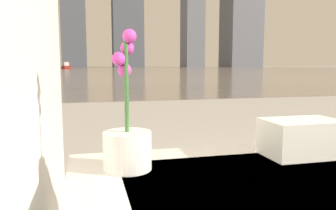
{
  "coord_description": "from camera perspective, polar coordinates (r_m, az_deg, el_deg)",
  "views": [
    {
      "loc": [
        -0.74,
        0.0,
        0.78
      ],
      "look_at": [
        -0.12,
        2.51,
        0.47
      ],
      "focal_mm": 35.0,
      "sensor_mm": 36.0,
      "label": 1
    }
  ],
  "objects": [
    {
      "name": "potted_orchid",
      "position": [
        0.94,
        -7.09,
        -6.12
      ],
      "size": [
        0.14,
        0.14,
        0.4
      ],
      "color": "silver",
      "rests_on": "bathtub"
    },
    {
      "name": "towel_stack",
      "position": [
        1.17,
        22.34,
        -5.32
      ],
      "size": [
        0.25,
        0.16,
        0.12
      ],
      "color": "silver",
      "rests_on": "bathtub"
    },
    {
      "name": "harbor_water",
      "position": [
        62.01,
        -13.28,
        6.06
      ],
      "size": [
        180.0,
        110.0,
        0.01
      ],
      "color": "gray",
      "rests_on": "ground_plane"
    },
    {
      "name": "harbor_boat_1",
      "position": [
        85.03,
        -24.74,
        6.29
      ],
      "size": [
        3.38,
        5.74,
        2.04
      ],
      "color": "#335647",
      "rests_on": "harbor_water"
    },
    {
      "name": "harbor_boat_4",
      "position": [
        41.8,
        -25.01,
        5.83
      ],
      "size": [
        1.56,
        3.27,
        1.18
      ],
      "color": "maroon",
      "rests_on": "harbor_water"
    },
    {
      "name": "harbor_boat_5",
      "position": [
        68.95,
        -17.32,
        6.41
      ],
      "size": [
        2.08,
        3.86,
        1.38
      ],
      "color": "maroon",
      "rests_on": "harbor_water"
    },
    {
      "name": "skyline_tower_1",
      "position": [
        120.7,
        -25.4,
        11.34
      ],
      "size": [
        10.81,
        13.99,
        22.76
      ],
      "color": "gray",
      "rests_on": "ground_plane"
    },
    {
      "name": "skyline_tower_2",
      "position": [
        119.37,
        -16.14,
        15.2
      ],
      "size": [
        7.92,
        13.68,
        36.84
      ],
      "color": "#4C515B",
      "rests_on": "ground_plane"
    },
    {
      "name": "skyline_tower_5",
      "position": [
        133.39,
        12.67,
        16.4
      ],
      "size": [
        12.61,
        12.9,
        46.04
      ],
      "color": "slate",
      "rests_on": "ground_plane"
    }
  ]
}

